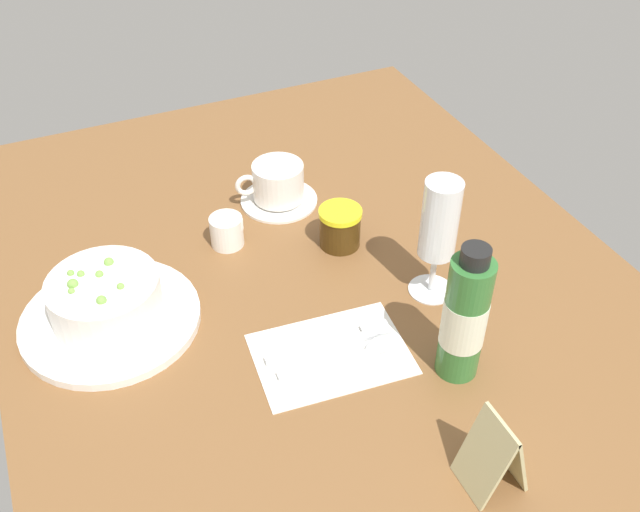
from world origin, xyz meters
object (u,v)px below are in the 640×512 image
Objects in this scene: wine_glass at (439,225)px; jam_jar at (340,227)px; cutlery_setting at (334,352)px; porridge_bowl at (107,304)px; coffee_cup at (278,185)px; creamer_jug at (227,231)px; menu_card at (495,452)px; sauce_bottle_green at (464,318)px.

wine_glass reaches higher than jam_jar.
porridge_bowl is at bearing -124.77° from cutlery_setting.
cutlery_setting is at bearing -9.56° from coffee_cup.
wine_glass reaches higher than coffee_cup.
creamer_jug is at bearing -169.04° from cutlery_setting.
wine_glass reaches higher than cutlery_setting.
jam_jar reaches higher than cutlery_setting.
coffee_cup is 1.34× the size of menu_card.
cutlery_setting is 1.13× the size of wine_glass.
coffee_cup is (-16.26, 29.55, -0.14)cm from porridge_bowl.
porridge_bowl is 43.12cm from wine_glass.
porridge_bowl is at bearing -124.19° from sauce_bottle_green.
sauce_bottle_green is (24.74, 36.41, 5.19)cm from porridge_bowl.
sauce_bottle_green reaches higher than cutlery_setting.
porridge_bowl reaches higher than cutlery_setting.
cutlery_setting is 24.11cm from menu_card.
wine_glass is 2.82× the size of jam_jar.
cutlery_setting is 3.49× the size of creamer_jug.
cutlery_setting is 33.52cm from coffee_cup.
creamer_jug is (6.93, -10.58, -0.81)cm from coffee_cup.
sauce_bottle_green is (41.00, 6.86, 5.33)cm from coffee_cup.
cutlery_setting is (16.67, 24.01, -3.10)cm from porridge_bowl.
wine_glass is at bearing 26.42° from jam_jar.
wine_glass is at bearing 74.37° from porridge_bowl.
menu_card is at bearing -3.44° from jam_jar.
porridge_bowl reaches higher than creamer_jug.
porridge_bowl is 1.79× the size of coffee_cup.
jam_jar is (-19.36, 9.84, 2.81)cm from cutlery_setting.
coffee_cup is 41.91cm from sauce_bottle_green.
coffee_cup reaches higher than jam_jar.
menu_card reaches higher than porridge_bowl.
sauce_bottle_green is at bearing 56.95° from cutlery_setting.
wine_glass is (11.43, 40.86, 7.70)cm from porridge_bowl.
jam_jar is 28.09cm from sauce_bottle_green.
jam_jar is at bearing 65.95° from creamer_jug.
cutlery_setting is at bearing -162.00° from menu_card.
wine_glass reaches higher than porridge_bowl.
coffee_cup is 2.26× the size of creamer_jug.
coffee_cup is 55.51cm from menu_card.
porridge_bowl is 3.69× the size of jam_jar.
porridge_bowl is at bearing -105.63° from wine_glass.
creamer_jug is 50.13cm from menu_card.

